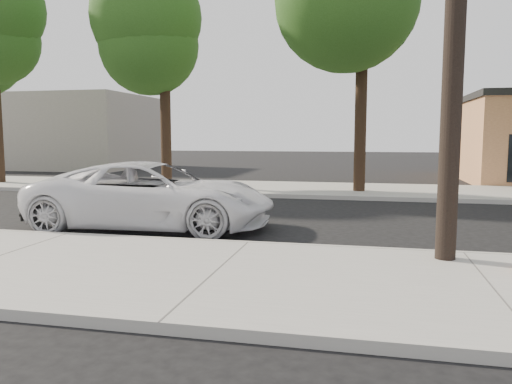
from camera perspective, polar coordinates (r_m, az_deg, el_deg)
ground at (r=11.97m, az=1.45°, el=-4.33°), size 120.00×120.00×0.00m
near_sidewalk at (r=7.89m, az=-4.62°, el=-9.50°), size 90.00×4.40×0.15m
far_sidewalk at (r=20.28m, az=6.05°, el=0.29°), size 90.00×5.00×0.15m
curb_near at (r=9.94m, az=-0.88°, el=-6.12°), size 90.00×0.12×0.16m
building_far at (r=38.60m, az=-22.87°, el=6.34°), size 14.00×8.00×5.00m
tree_b at (r=21.55m, az=-10.14°, el=16.81°), size 4.34×4.20×8.45m
tree_c at (r=19.74m, az=12.81°, el=19.98°), size 4.96×4.80×9.55m
police_cruiser at (r=12.28m, az=-11.67°, el=-0.37°), size 5.98×3.03×1.62m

